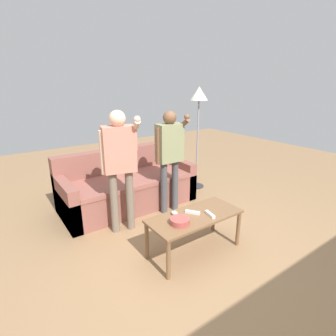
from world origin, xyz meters
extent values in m
plane|color=#93704C|center=(0.00, 0.00, 0.00)|extent=(12.00, 12.00, 0.00)
cube|color=brown|center=(0.01, 1.51, 0.21)|extent=(2.00, 0.88, 0.41)
cube|color=#94584D|center=(0.01, 1.43, 0.44)|extent=(1.72, 0.76, 0.06)
cube|color=brown|center=(0.01, 1.86, 0.63)|extent=(2.00, 0.18, 0.42)
cube|color=brown|center=(-0.91, 1.51, 0.30)|extent=(0.14, 0.88, 0.60)
cube|color=brown|center=(0.94, 1.51, 0.30)|extent=(0.14, 0.88, 0.60)
cube|color=brown|center=(0.07, 0.02, 0.44)|extent=(1.06, 0.47, 0.03)
cylinder|color=brown|center=(-0.42, -0.18, 0.22)|extent=(0.04, 0.04, 0.43)
cylinder|color=brown|center=(0.57, -0.18, 0.22)|extent=(0.04, 0.04, 0.43)
cylinder|color=brown|center=(-0.42, 0.22, 0.22)|extent=(0.04, 0.04, 0.43)
cylinder|color=brown|center=(0.57, 0.22, 0.22)|extent=(0.04, 0.04, 0.43)
cylinder|color=#B24C47|center=(-0.17, -0.04, 0.49)|extent=(0.20, 0.20, 0.06)
ellipsoid|color=white|center=(-0.11, 0.15, 0.48)|extent=(0.06, 0.09, 0.05)
cylinder|color=#4C4C51|center=(-0.11, 0.16, 0.51)|extent=(0.02, 0.02, 0.01)
cylinder|color=#2D2D33|center=(1.38, 1.49, 0.01)|extent=(0.28, 0.28, 0.02)
cylinder|color=gray|center=(1.38, 1.49, 0.78)|extent=(0.03, 0.03, 1.52)
cone|color=silver|center=(1.38, 1.49, 1.65)|extent=(0.29, 0.29, 0.22)
cylinder|color=#47474C|center=(0.33, 0.99, 0.38)|extent=(0.10, 0.10, 0.77)
cylinder|color=#47474C|center=(0.52, 0.99, 0.38)|extent=(0.10, 0.10, 0.77)
cube|color=gray|center=(0.42, 0.99, 1.03)|extent=(0.37, 0.20, 0.53)
sphere|color=brown|center=(0.42, 0.99, 1.38)|extent=(0.18, 0.18, 0.18)
cylinder|color=brown|center=(0.24, 1.00, 1.01)|extent=(0.07, 0.07, 0.50)
cylinder|color=gray|center=(0.61, 0.98, 1.13)|extent=(0.07, 0.07, 0.25)
cylinder|color=brown|center=(0.60, 0.91, 1.29)|extent=(0.07, 0.24, 0.19)
sphere|color=brown|center=(0.60, 0.85, 1.39)|extent=(0.07, 0.07, 0.07)
cylinder|color=#756656|center=(-0.47, 0.92, 0.40)|extent=(0.10, 0.10, 0.80)
cylinder|color=#756656|center=(-0.28, 0.87, 0.40)|extent=(0.10, 0.10, 0.80)
cube|color=#DB7F6B|center=(-0.37, 0.90, 1.08)|extent=(0.42, 0.29, 0.55)
sphere|color=beige|center=(-0.37, 0.90, 1.44)|extent=(0.19, 0.19, 0.19)
cylinder|color=beige|center=(-0.56, 0.94, 1.05)|extent=(0.07, 0.07, 0.52)
cylinder|color=#DB7F6B|center=(-0.19, 0.85, 1.18)|extent=(0.07, 0.07, 0.26)
cylinder|color=beige|center=(-0.21, 0.77, 1.34)|extent=(0.12, 0.25, 0.21)
sphere|color=beige|center=(-0.23, 0.69, 1.44)|extent=(0.08, 0.08, 0.08)
cube|color=white|center=(0.20, -0.08, 0.47)|extent=(0.07, 0.16, 0.03)
cylinder|color=silver|center=(0.20, -0.06, 0.49)|extent=(0.01, 0.01, 0.00)
cube|color=silver|center=(0.19, -0.13, 0.49)|extent=(0.02, 0.02, 0.00)
cube|color=white|center=(0.07, 0.06, 0.47)|extent=(0.12, 0.15, 0.03)
cylinder|color=silver|center=(0.06, 0.08, 0.49)|extent=(0.01, 0.01, 0.00)
cube|color=silver|center=(0.10, 0.02, 0.49)|extent=(0.02, 0.02, 0.00)
camera|label=1|loc=(-1.65, -1.93, 1.84)|focal=28.33mm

